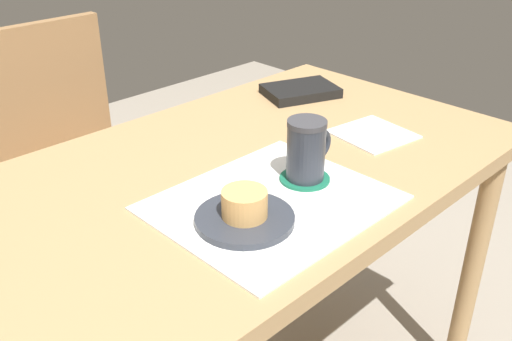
# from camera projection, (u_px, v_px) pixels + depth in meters

# --- Properties ---
(dining_table) EXTENTS (1.20, 0.68, 0.74)m
(dining_table) POSITION_uv_depth(u_px,v_px,m) (237.00, 205.00, 1.16)
(dining_table) COLOR tan
(dining_table) RESTS_ON ground_plane
(wooden_chair) EXTENTS (0.42, 0.42, 0.88)m
(wooden_chair) POSITION_uv_depth(u_px,v_px,m) (75.00, 167.00, 1.65)
(wooden_chair) COLOR #997047
(wooden_chair) RESTS_ON ground_plane
(placemat) EXTENTS (0.39, 0.33, 0.00)m
(placemat) POSITION_uv_depth(u_px,v_px,m) (272.00, 203.00, 0.99)
(placemat) COLOR white
(placemat) RESTS_ON dining_table
(pastry_plate) EXTENTS (0.16, 0.16, 0.01)m
(pastry_plate) POSITION_uv_depth(u_px,v_px,m) (245.00, 219.00, 0.93)
(pastry_plate) COLOR #333842
(pastry_plate) RESTS_ON placemat
(pastry) EXTENTS (0.08, 0.08, 0.05)m
(pastry) POSITION_uv_depth(u_px,v_px,m) (245.00, 204.00, 0.92)
(pastry) COLOR #E0A860
(pastry) RESTS_ON pastry_plate
(coffee_coaster) EXTENTS (0.09, 0.09, 0.00)m
(coffee_coaster) POSITION_uv_depth(u_px,v_px,m) (305.00, 179.00, 1.06)
(coffee_coaster) COLOR #196B4C
(coffee_coaster) RESTS_ON placemat
(coffee_mug) EXTENTS (0.10, 0.07, 0.11)m
(coffee_mug) POSITION_uv_depth(u_px,v_px,m) (307.00, 149.00, 1.03)
(coffee_mug) COLOR #2D333D
(coffee_mug) RESTS_ON coffee_coaster
(paper_napkin) EXTENTS (0.17, 0.17, 0.00)m
(paper_napkin) POSITION_uv_depth(u_px,v_px,m) (373.00, 134.00, 1.25)
(paper_napkin) COLOR white
(paper_napkin) RESTS_ON dining_table
(small_book) EXTENTS (0.21, 0.18, 0.02)m
(small_book) POSITION_uv_depth(u_px,v_px,m) (300.00, 91.00, 1.46)
(small_book) COLOR black
(small_book) RESTS_ON dining_table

